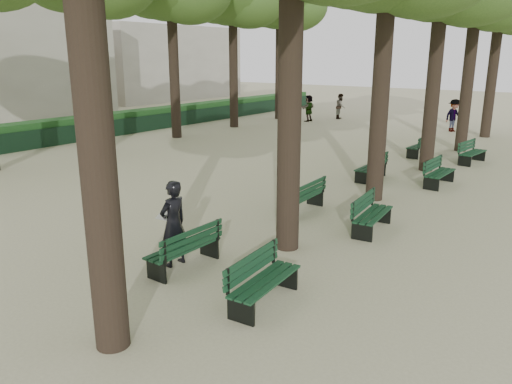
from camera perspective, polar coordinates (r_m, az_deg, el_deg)
The scene contains 16 objects.
ground at distance 10.54m, azimuth -12.50°, elevation -9.33°, with size 120.00×120.00×0.00m, color #B1AD86.
bench_left_0 at distance 10.65m, azimuth -8.21°, elevation -7.24°, with size 0.59×1.81×0.92m.
bench_left_1 at distance 14.28m, azimuth 5.34°, elevation -1.21°, with size 0.65×1.82×0.92m.
bench_left_2 at distance 18.41m, azimuth 12.97°, elevation 2.25°, with size 0.60×1.81×0.92m.
bench_left_3 at distance 23.26m, azimuth 18.17°, elevation 4.58°, with size 0.66×1.83×0.92m.
bench_right_0 at distance 9.12m, azimuth 1.00°, elevation -11.11°, with size 0.71×1.84×0.92m.
bench_right_1 at distance 13.02m, azimuth 13.14°, elevation -3.23°, with size 0.75×1.85×0.92m.
bench_right_2 at distance 18.19m, azimuth 20.21°, elevation 1.53°, with size 0.63×1.82×0.92m.
bench_right_3 at distance 22.47m, azimuth 23.47°, elevation 3.71°, with size 0.79×1.86×0.92m.
man_with_map at distance 10.62m, azimuth -9.42°, elevation -3.57°, with size 0.64×0.76×1.86m.
pedestrian_a at distance 35.62m, azimuth 9.64°, elevation 9.63°, with size 0.84×0.35×1.73m, color #262628.
pedestrian_b at distance 31.38m, azimuth 21.67°, elevation 8.13°, with size 1.21×0.37×1.87m, color #262628.
pedestrian_e at distance 34.00m, azimuth 6.04°, elevation 9.51°, with size 1.63×0.35×1.75m, color #262628.
fence at distance 28.45m, azimuth -16.26°, elevation 6.96°, with size 0.08×42.00×0.90m, color black.
hedge at distance 28.98m, azimuth -17.14°, elevation 7.34°, with size 1.20×42.00×1.20m, color #18461A.
building_far at distance 54.20m, azimuth -12.39°, elevation 14.21°, with size 12.00×16.00×7.00m, color #B7B2A3.
Camera 1 is at (7.31, -6.22, 4.35)m, focal length 35.00 mm.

